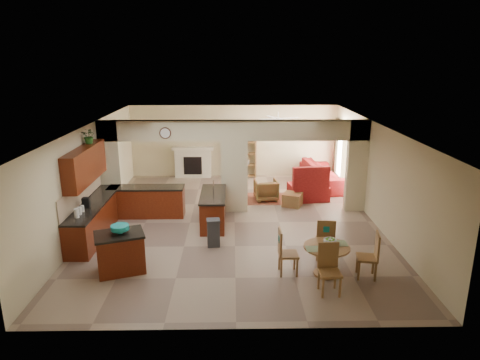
{
  "coord_description": "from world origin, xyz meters",
  "views": [
    {
      "loc": [
        -0.05,
        -11.45,
        4.58
      ],
      "look_at": [
        0.16,
        0.3,
        1.18
      ],
      "focal_mm": 32.0,
      "sensor_mm": 36.0,
      "label": 1
    }
  ],
  "objects_px": {
    "dining_table": "(326,255)",
    "armchair": "(266,190)",
    "sofa": "(324,174)",
    "kitchen_island": "(120,252)"
  },
  "relations": [
    {
      "from": "dining_table",
      "to": "armchair",
      "type": "height_order",
      "value": "armchair"
    },
    {
      "from": "kitchen_island",
      "to": "armchair",
      "type": "xyz_separation_m",
      "value": [
        3.58,
        4.86,
        -0.11
      ]
    },
    {
      "from": "armchair",
      "to": "dining_table",
      "type": "bearing_deg",
      "value": 93.22
    },
    {
      "from": "dining_table",
      "to": "sofa",
      "type": "bearing_deg",
      "value": 78.76
    },
    {
      "from": "dining_table",
      "to": "kitchen_island",
      "type": "bearing_deg",
      "value": 176.86
    },
    {
      "from": "dining_table",
      "to": "armchair",
      "type": "bearing_deg",
      "value": 100.09
    },
    {
      "from": "dining_table",
      "to": "sofa",
      "type": "height_order",
      "value": "sofa"
    },
    {
      "from": "sofa",
      "to": "armchair",
      "type": "xyz_separation_m",
      "value": [
        -2.25,
        -1.63,
        -0.08
      ]
    },
    {
      "from": "kitchen_island",
      "to": "armchair",
      "type": "distance_m",
      "value": 6.03
    },
    {
      "from": "kitchen_island",
      "to": "armchair",
      "type": "bearing_deg",
      "value": 34.26
    }
  ]
}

